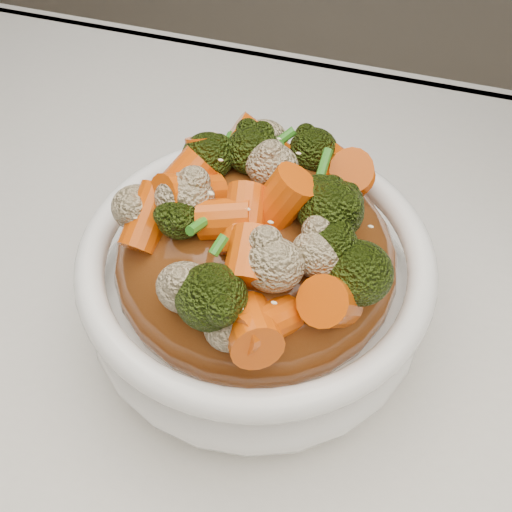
% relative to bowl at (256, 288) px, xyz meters
% --- Properties ---
extents(tablecloth, '(1.20, 0.80, 0.04)m').
position_rel_bowl_xyz_m(tablecloth, '(0.01, -0.02, -0.07)').
color(tablecloth, silver).
rests_on(tablecloth, dining_table).
extents(bowl, '(0.25, 0.25, 0.09)m').
position_rel_bowl_xyz_m(bowl, '(0.00, 0.00, 0.00)').
color(bowl, white).
rests_on(bowl, tablecloth).
extents(sauce_base, '(0.20, 0.20, 0.10)m').
position_rel_bowl_xyz_m(sauce_base, '(0.00, 0.00, 0.03)').
color(sauce_base, '#643111').
rests_on(sauce_base, bowl).
extents(carrots, '(0.20, 0.20, 0.06)m').
position_rel_bowl_xyz_m(carrots, '(0.00, 0.00, 0.10)').
color(carrots, '#D84F07').
rests_on(carrots, sauce_base).
extents(broccoli, '(0.20, 0.20, 0.05)m').
position_rel_bowl_xyz_m(broccoli, '(0.00, 0.00, 0.10)').
color(broccoli, black).
rests_on(broccoli, sauce_base).
extents(cauliflower, '(0.20, 0.20, 0.04)m').
position_rel_bowl_xyz_m(cauliflower, '(0.00, 0.00, 0.10)').
color(cauliflower, tan).
rests_on(cauliflower, sauce_base).
extents(scallions, '(0.15, 0.15, 0.02)m').
position_rel_bowl_xyz_m(scallions, '(-0.00, 0.00, 0.10)').
color(scallions, '#2C7A1C').
rests_on(scallions, sauce_base).
extents(sesame_seeds, '(0.18, 0.18, 0.01)m').
position_rel_bowl_xyz_m(sesame_seeds, '(0.00, 0.00, 0.10)').
color(sesame_seeds, beige).
rests_on(sesame_seeds, sauce_base).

